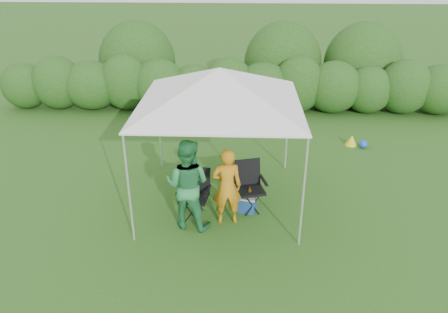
{
  "coord_description": "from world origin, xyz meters",
  "views": [
    {
      "loc": [
        0.42,
        -7.45,
        4.88
      ],
      "look_at": [
        0.09,
        0.4,
        1.05
      ],
      "focal_mm": 35.0,
      "sensor_mm": 36.0,
      "label": 1
    }
  ],
  "objects_px": {
    "man": "(227,187)",
    "woman": "(187,184)",
    "cooler": "(246,203)",
    "chair_left": "(195,190)",
    "chair_right": "(249,182)",
    "canopy": "(220,87)"
  },
  "relations": [
    {
      "from": "canopy",
      "to": "man",
      "type": "xyz_separation_m",
      "value": [
        0.17,
        -0.84,
        -1.68
      ]
    },
    {
      "from": "canopy",
      "to": "chair_left",
      "type": "xyz_separation_m",
      "value": [
        -0.46,
        -0.59,
        -1.91
      ]
    },
    {
      "from": "chair_left",
      "to": "woman",
      "type": "bearing_deg",
      "value": -94.92
    },
    {
      "from": "woman",
      "to": "cooler",
      "type": "height_order",
      "value": "woman"
    },
    {
      "from": "canopy",
      "to": "chair_left",
      "type": "height_order",
      "value": "canopy"
    },
    {
      "from": "canopy",
      "to": "woman",
      "type": "distance_m",
      "value": 1.93
    },
    {
      "from": "canopy",
      "to": "woman",
      "type": "xyz_separation_m",
      "value": [
        -0.55,
        -0.98,
        -1.57
      ]
    },
    {
      "from": "chair_left",
      "to": "man",
      "type": "height_order",
      "value": "man"
    },
    {
      "from": "chair_left",
      "to": "woman",
      "type": "xyz_separation_m",
      "value": [
        -0.09,
        -0.39,
        0.34
      ]
    },
    {
      "from": "chair_left",
      "to": "woman",
      "type": "distance_m",
      "value": 0.52
    },
    {
      "from": "woman",
      "to": "cooler",
      "type": "xyz_separation_m",
      "value": [
        1.1,
        0.54,
        -0.72
      ]
    },
    {
      "from": "chair_left",
      "to": "woman",
      "type": "height_order",
      "value": "woman"
    },
    {
      "from": "man",
      "to": "woman",
      "type": "relative_size",
      "value": 0.87
    },
    {
      "from": "chair_left",
      "to": "canopy",
      "type": "bearing_deg",
      "value": 59.91
    },
    {
      "from": "man",
      "to": "cooler",
      "type": "distance_m",
      "value": 0.82
    },
    {
      "from": "chair_right",
      "to": "man",
      "type": "relative_size",
      "value": 0.64
    },
    {
      "from": "chair_left",
      "to": "man",
      "type": "bearing_deg",
      "value": -13.3
    },
    {
      "from": "canopy",
      "to": "woman",
      "type": "height_order",
      "value": "canopy"
    },
    {
      "from": "man",
      "to": "cooler",
      "type": "relative_size",
      "value": 3.41
    },
    {
      "from": "chair_right",
      "to": "chair_left",
      "type": "relative_size",
      "value": 1.04
    },
    {
      "from": "woman",
      "to": "chair_right",
      "type": "bearing_deg",
      "value": -136.42
    },
    {
      "from": "woman",
      "to": "cooler",
      "type": "relative_size",
      "value": 3.9
    }
  ]
}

